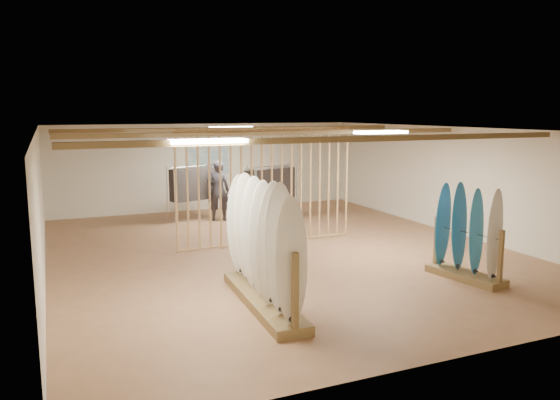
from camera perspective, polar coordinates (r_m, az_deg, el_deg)
name	(u,v)px	position (r m, az deg, el deg)	size (l,w,h in m)	color
floor	(280,251)	(12.66, 0.00, -5.37)	(12.00, 12.00, 0.00)	#A0704D
ceiling	(280,129)	(12.26, 0.00, 7.40)	(12.00, 12.00, 0.00)	gray
wall_back	(208,167)	(18.02, -7.54, 3.46)	(12.00, 12.00, 0.00)	white
wall_front	(465,254)	(7.36, 18.78, -5.40)	(12.00, 12.00, 0.00)	white
wall_left	(40,206)	(11.41, -23.76, -0.60)	(12.00, 12.00, 0.00)	white
wall_right	(455,180)	(15.05, 17.79, 1.96)	(12.00, 12.00, 0.00)	white
ceiling_slats	(280,133)	(12.26, 0.00, 7.03)	(9.50, 6.12, 0.10)	olive
light_panels	(280,132)	(12.26, 0.00, 7.12)	(1.20, 0.35, 0.06)	white
bamboo_partition	(267,187)	(13.12, -1.37, 1.38)	(4.45, 0.05, 2.78)	tan
poster	(208,161)	(17.98, -7.54, 4.09)	(1.40, 0.03, 0.90)	#3680BD
rack_left	(263,263)	(9.06, -1.81, -6.61)	(0.74, 3.03, 2.10)	olive
rack_right	(467,248)	(11.06, 18.92, -4.74)	(0.78, 1.64, 1.83)	olive
clothing_rack_a	(194,184)	(16.27, -9.00, 1.65)	(1.48, 0.80, 1.65)	silver
clothing_rack_b	(273,183)	(16.30, -0.79, 1.74)	(1.49, 0.72, 1.64)	silver
shopper_a	(218,187)	(16.12, -6.47, 1.41)	(0.74, 0.50, 2.02)	#2C2A33
shopper_b	(251,194)	(15.21, -3.07, 0.67)	(0.90, 0.70, 1.86)	#333127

